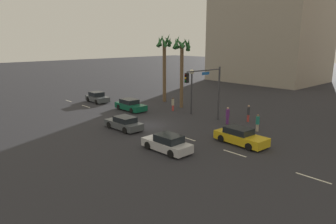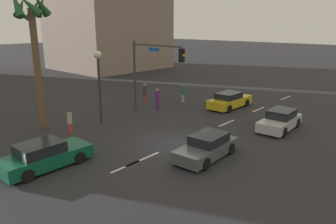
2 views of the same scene
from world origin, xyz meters
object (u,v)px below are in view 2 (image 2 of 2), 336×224
traffic_signal (151,66)px  pedestrian_0 (70,121)px  car_4 (45,156)px  pedestrian_2 (157,99)px  car_1 (230,100)px  pedestrian_3 (183,93)px  streetlamp (99,72)px  pedestrian_1 (145,93)px  car_2 (280,120)px  palm_tree_0 (33,30)px  car_3 (207,147)px

traffic_signal → pedestrian_0: size_ratio=3.51×
car_4 → pedestrian_2: 12.87m
car_1 → car_4: (-16.98, 0.81, -0.00)m
car_1 → pedestrian_3: pedestrian_3 is taller
streetlamp → pedestrian_1: 7.43m
car_2 → pedestrian_0: 14.51m
pedestrian_2 → palm_tree_0: size_ratio=0.20×
car_1 → pedestrian_2: 6.38m
pedestrian_2 → traffic_signal: bearing=-150.6°
car_4 → pedestrian_0: size_ratio=2.74×
pedestrian_0 → palm_tree_0: palm_tree_0 is taller
car_4 → pedestrian_2: bearing=16.1°
pedestrian_3 → palm_tree_0: 14.30m
car_3 → palm_tree_0: 13.50m
traffic_signal → pedestrian_0: (-6.59, 1.23, -3.14)m
traffic_signal → palm_tree_0: bearing=154.8°
car_2 → pedestrian_1: pedestrian_1 is taller
streetlamp → pedestrian_0: (-2.84, -0.33, -2.93)m
car_3 → pedestrian_3: size_ratio=2.59×
streetlamp → palm_tree_0: 5.04m
pedestrian_3 → pedestrian_1: bearing=137.1°
streetlamp → pedestrian_0: 4.09m
palm_tree_0 → car_1: bearing=-26.0°
car_1 → traffic_signal: (-6.52, 3.31, 3.37)m
car_2 → pedestrian_3: (1.85, 10.18, 0.24)m
pedestrian_1 → pedestrian_2: (-0.92, -2.48, -0.03)m
car_4 → pedestrian_0: 5.38m
car_3 → streetlamp: 10.11m
car_3 → traffic_signal: size_ratio=0.74×
pedestrian_1 → pedestrian_3: 3.60m
car_1 → streetlamp: bearing=154.6°
streetlamp → palm_tree_0: size_ratio=0.57×
streetlamp → car_1: bearing=-25.4°
pedestrian_1 → pedestrian_2: 2.64m
car_2 → car_4: bearing=154.9°
pedestrian_0 → pedestrian_1: 9.70m
traffic_signal → streetlamp: traffic_signal is taller
streetlamp → pedestrian_0: bearing=-173.4°
car_4 → car_1: bearing=-2.7°
car_1 → car_4: bearing=177.3°
pedestrian_1 → palm_tree_0: (-10.18, -0.08, 5.79)m
car_4 → streetlamp: bearing=31.2°
car_1 → car_2: car_1 is taller
streetlamp → car_3: bearing=-90.8°
palm_tree_0 → streetlamp: bearing=-27.9°
pedestrian_0 → car_2: bearing=-45.3°
pedestrian_1 → streetlamp: bearing=-163.1°
traffic_signal → pedestrian_1: traffic_signal is taller
car_1 → car_3: size_ratio=1.07×
car_3 → car_4: 8.59m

